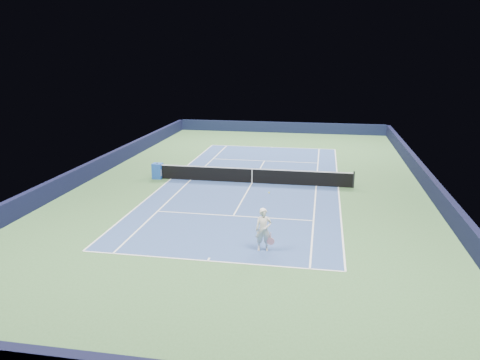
# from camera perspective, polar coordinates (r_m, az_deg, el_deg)

# --- Properties ---
(ground) EXTENTS (40.00, 40.00, 0.00)m
(ground) POSITION_cam_1_polar(r_m,az_deg,el_deg) (30.29, 1.47, -0.36)
(ground) COLOR #365D32
(ground) RESTS_ON ground
(wall_far) EXTENTS (22.00, 0.35, 1.10)m
(wall_far) POSITION_cam_1_polar(r_m,az_deg,el_deg) (49.44, 4.98, 6.41)
(wall_far) COLOR black
(wall_far) RESTS_ON ground
(wall_right) EXTENTS (0.35, 40.00, 1.10)m
(wall_right) POSITION_cam_1_polar(r_m,az_deg,el_deg) (30.52, 22.01, -0.31)
(wall_right) COLOR black
(wall_right) RESTS_ON ground
(wall_left) EXTENTS (0.35, 40.00, 1.10)m
(wall_left) POSITION_cam_1_polar(r_m,az_deg,el_deg) (33.47, -17.17, 1.45)
(wall_left) COLOR black
(wall_left) RESTS_ON ground
(court_surface) EXTENTS (10.97, 23.77, 0.01)m
(court_surface) POSITION_cam_1_polar(r_m,az_deg,el_deg) (30.29, 1.47, -0.36)
(court_surface) COLOR navy
(court_surface) RESTS_ON ground
(baseline_far) EXTENTS (10.97, 0.08, 0.00)m
(baseline_far) POSITION_cam_1_polar(r_m,az_deg,el_deg) (41.76, 3.95, 4.02)
(baseline_far) COLOR white
(baseline_far) RESTS_ON ground
(baseline_near) EXTENTS (10.97, 0.08, 0.00)m
(baseline_near) POSITION_cam_1_polar(r_m,az_deg,el_deg) (19.32, -3.95, -9.80)
(baseline_near) COLOR white
(baseline_near) RESTS_ON ground
(sideline_doubles_right) EXTENTS (0.08, 23.77, 0.00)m
(sideline_doubles_right) POSITION_cam_1_polar(r_m,az_deg,el_deg) (29.99, 11.89, -0.84)
(sideline_doubles_right) COLOR white
(sideline_doubles_right) RESTS_ON ground
(sideline_doubles_left) EXTENTS (0.08, 23.77, 0.00)m
(sideline_doubles_left) POSITION_cam_1_polar(r_m,az_deg,el_deg) (31.54, -8.42, 0.13)
(sideline_doubles_left) COLOR white
(sideline_doubles_left) RESTS_ON ground
(sideline_singles_right) EXTENTS (0.08, 23.77, 0.00)m
(sideline_singles_right) POSITION_cam_1_polar(r_m,az_deg,el_deg) (29.97, 9.28, -0.72)
(sideline_singles_right) COLOR white
(sideline_singles_right) RESTS_ON ground
(sideline_singles_left) EXTENTS (0.08, 23.77, 0.00)m
(sideline_singles_left) POSITION_cam_1_polar(r_m,az_deg,el_deg) (31.14, -6.03, 0.02)
(sideline_singles_left) COLOR white
(sideline_singles_left) RESTS_ON ground
(service_line_far) EXTENTS (8.23, 0.08, 0.00)m
(service_line_far) POSITION_cam_1_polar(r_m,az_deg,el_deg) (36.43, 3.00, 2.34)
(service_line_far) COLOR white
(service_line_far) RESTS_ON ground
(service_line_near) EXTENTS (8.23, 0.08, 0.00)m
(service_line_near) POSITION_cam_1_polar(r_m,az_deg,el_deg) (24.27, -0.82, -4.39)
(service_line_near) COLOR white
(service_line_near) RESTS_ON ground
(center_service_line) EXTENTS (0.08, 12.80, 0.00)m
(center_service_line) POSITION_cam_1_polar(r_m,az_deg,el_deg) (30.28, 1.47, -0.35)
(center_service_line) COLOR white
(center_service_line) RESTS_ON ground
(center_mark_far) EXTENTS (0.08, 0.30, 0.00)m
(center_mark_far) POSITION_cam_1_polar(r_m,az_deg,el_deg) (41.61, 3.93, 3.98)
(center_mark_far) COLOR white
(center_mark_far) RESTS_ON ground
(center_mark_near) EXTENTS (0.08, 0.30, 0.00)m
(center_mark_near) POSITION_cam_1_polar(r_m,az_deg,el_deg) (19.45, -3.84, -9.62)
(center_mark_near) COLOR white
(center_mark_near) RESTS_ON ground
(tennis_net) EXTENTS (12.90, 0.10, 1.07)m
(tennis_net) POSITION_cam_1_polar(r_m,az_deg,el_deg) (30.15, 1.48, 0.56)
(tennis_net) COLOR black
(tennis_net) RESTS_ON ground
(sponsor_cube) EXTENTS (0.66, 0.60, 1.03)m
(sponsor_cube) POSITION_cam_1_polar(r_m,az_deg,el_deg) (31.73, -10.01, 1.10)
(sponsor_cube) COLOR #1D4BAE
(sponsor_cube) RESTS_ON ground
(tennis_player) EXTENTS (0.86, 1.32, 2.31)m
(tennis_player) POSITION_cam_1_polar(r_m,az_deg,el_deg) (19.91, 2.88, -6.08)
(tennis_player) COLOR white
(tennis_player) RESTS_ON ground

